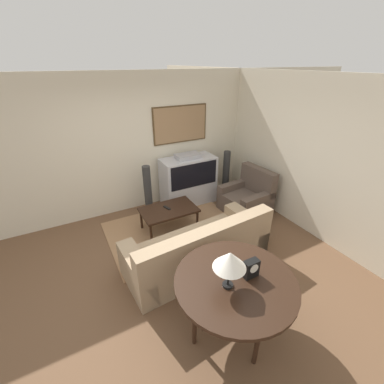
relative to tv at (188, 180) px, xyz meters
name	(u,v)px	position (x,y,z in m)	size (l,w,h in m)	color
ground_plane	(174,269)	(-1.16, -1.74, -0.53)	(12.00, 12.00, 0.00)	brown
wall_back	(127,146)	(-1.14, 0.39, 0.82)	(12.00, 0.10, 2.70)	beige
wall_right	(310,158)	(1.47, -1.74, 0.82)	(0.06, 12.00, 2.70)	beige
area_rug	(174,229)	(-0.73, -0.82, -0.53)	(2.37, 1.71, 0.01)	#99704C
tv	(188,180)	(0.00, 0.00, 0.00)	(1.15, 0.54, 1.13)	#B7B7BC
couch	(199,249)	(-0.77, -1.84, -0.24)	(2.25, 1.01, 0.84)	#9E8466
armchair	(247,198)	(0.90, -0.90, -0.25)	(0.88, 0.93, 0.90)	brown
coffee_table	(169,211)	(-0.80, -0.75, -0.14)	(1.00, 0.63, 0.44)	black
console_table	(235,284)	(-0.99, -2.97, 0.20)	(1.29, 1.29, 0.80)	black
table_lamp	(230,261)	(-1.10, -2.99, 0.60)	(0.33, 0.33, 0.43)	black
mantel_clock	(251,268)	(-0.81, -2.99, 0.37)	(0.17, 0.10, 0.20)	black
remote	(167,208)	(-0.81, -0.72, -0.08)	(0.09, 0.17, 0.02)	black
speaker_tower_left	(148,192)	(-0.94, -0.07, -0.03)	(0.26, 0.26, 1.06)	black
speaker_tower_right	(226,175)	(0.94, -0.07, -0.03)	(0.26, 0.26, 1.06)	black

